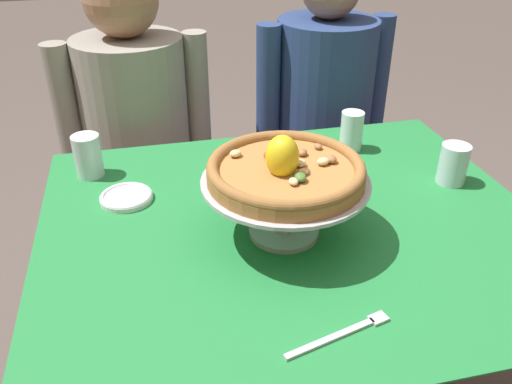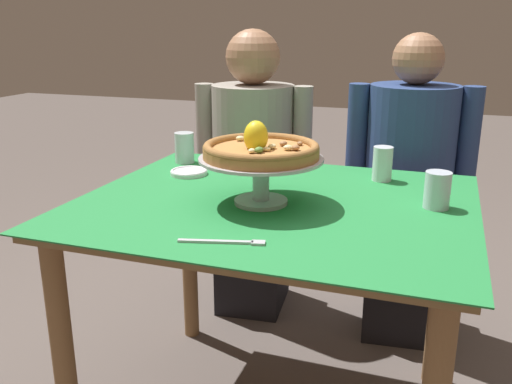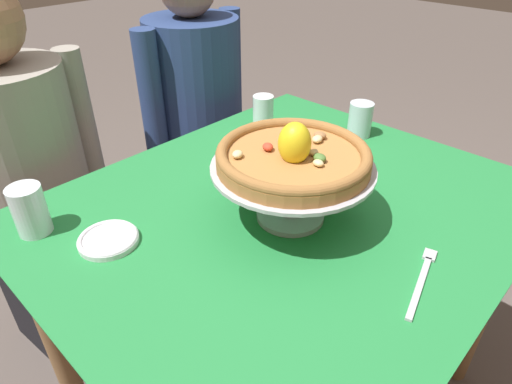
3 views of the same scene
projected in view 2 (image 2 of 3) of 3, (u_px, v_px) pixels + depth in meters
The scene contains 10 objects.
dining_table at pixel (275, 238), 1.63m from camera, with size 1.12×0.94×0.76m.
pizza_stand at pixel (261, 170), 1.54m from camera, with size 0.35×0.35×0.13m.
pizza at pixel (261, 149), 1.52m from camera, with size 0.32×0.32×0.10m.
water_glass_back_left at pixel (185, 150), 2.02m from camera, with size 0.07×0.07×0.11m.
water_glass_back_right at pixel (382, 166), 1.79m from camera, with size 0.06×0.06×0.11m.
water_glass_side_right at pixel (437, 192), 1.52m from camera, with size 0.07×0.07×0.10m.
side_plate at pixel (189, 172), 1.87m from camera, with size 0.12×0.12×0.02m.
dinner_fork at pixel (227, 242), 1.28m from camera, with size 0.20×0.07×0.01m.
diner_left at pixel (253, 179), 2.40m from camera, with size 0.50×0.38×1.23m.
diner_right at pixel (407, 196), 2.19m from camera, with size 0.49×0.37×1.22m.
Camera 2 is at (0.44, -1.45, 1.25)m, focal length 38.70 mm.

